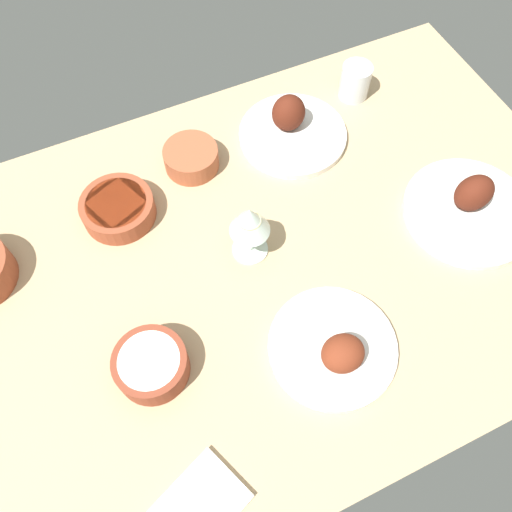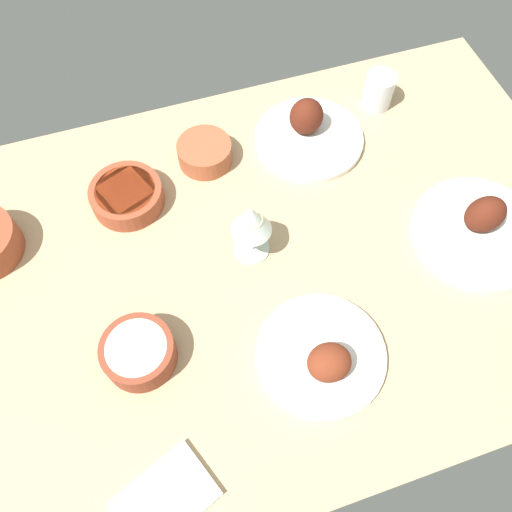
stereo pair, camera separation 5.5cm
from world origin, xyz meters
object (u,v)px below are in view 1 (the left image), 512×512
Objects in this scene: bowl_sauce at (118,208)px; bowl_cream at (151,365)px; wine_glass at (248,223)px; folded_napkin at (197,508)px; bowl_soup at (191,157)px; plate_center_main at (470,207)px; plate_far_side at (291,128)px; water_tumbler at (355,81)px; plate_near_viewer at (335,349)px.

bowl_cream is at bearing -97.67° from bowl_sauce.
bowl_sauce is at bearing 137.69° from wine_glass.
bowl_soup is at bearing 69.32° from folded_napkin.
plate_center_main is 2.26× the size of bowl_soup.
folded_napkin is at bearing -127.30° from plate_far_side.
plate_far_side is 19.52cm from water_tumbler.
water_tumbler reaches higher than plate_near_viewer.
plate_center_main reaches higher than bowl_soup.
bowl_soup is at bearing 17.95° from bowl_sauce.
wine_glass reaches higher than bowl_cream.
water_tumbler is 0.55× the size of folded_napkin.
wine_glass is at bearing 30.96° from bowl_cream.
plate_far_side is 1.70× the size of wine_glass.
water_tumbler reaches higher than bowl_soup.
bowl_sauce is (-25.42, 43.56, 0.77)cm from plate_near_viewer.
folded_napkin is at bearing -134.58° from water_tumbler.
plate_far_side is 23.11cm from bowl_soup.
bowl_soup is at bearing 176.88° from plate_far_side.
wine_glass is at bearing 101.53° from plate_near_viewer.
plate_far_side is at bearing 124.82° from plate_center_main.
bowl_soup reaches higher than bowl_sauce.
bowl_cream is at bearing -176.32° from plate_center_main.
plate_center_main is 68.96cm from bowl_cream.
wine_glass reaches higher than bowl_soup.
plate_near_viewer is 63.42cm from water_tumbler.
plate_far_side reaches higher than water_tumbler.
water_tumbler is (-4.54, 38.61, 1.98)cm from plate_center_main.
bowl_soup is 42.02cm from water_tumbler.
plate_near_viewer is 1.63× the size of wine_glass.
bowl_cream is 0.87× the size of folded_napkin.
water_tumbler is at bearing 15.29° from plate_far_side.
bowl_soup is 1.44× the size of water_tumbler.
bowl_cream is 1.58× the size of water_tumbler.
water_tumbler is (18.75, 5.13, 1.72)cm from plate_far_side.
plate_center_main reaches higher than bowl_sauce.
plate_near_viewer reaches higher than bowl_sauce.
water_tumbler reaches higher than folded_napkin.
plate_far_side is 59.25cm from bowl_cream.
bowl_sauce is 1.27× the size of bowl_soup.
plate_far_side is at bearing 52.70° from folded_napkin.
folded_napkin is (-25.95, -38.24, -9.33)cm from wine_glass.
plate_far_side reaches higher than plate_near_viewer.
plate_center_main is 1.81× the size of folded_napkin.
plate_near_viewer reaches higher than bowl_cream.
water_tumbler is at bearing 5.28° from bowl_soup.
bowl_soup is (-46.36, 34.74, 0.63)cm from plate_center_main.
water_tumbler is (34.37, 53.25, 2.29)cm from plate_near_viewer.
bowl_cream reaches higher than bowl_soup.
plate_center_main is at bearing -55.18° from plate_far_side.
bowl_soup is at bearing 143.15° from plate_center_main.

